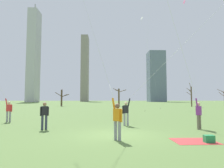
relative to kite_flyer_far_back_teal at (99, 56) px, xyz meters
name	(u,v)px	position (x,y,z in m)	size (l,w,h in m)	color
ground_plane	(116,135)	(0.88, 0.09, -4.04)	(400.00, 400.00, 0.00)	#5B7A3D
kite_flyer_far_back_teal	(99,56)	(0.00, 0.00, 0.00)	(4.41, 6.94, 15.65)	gray
kite_flyer_foreground_left_orange	(181,52)	(4.66, 0.90, 0.50)	(6.78, 3.92, 17.74)	#726656
kite_flyer_midfield_center_green	(171,64)	(4.91, 3.33, 0.19)	(14.00, 1.09, 15.28)	gray
bystander_strolling_midfield	(44,114)	(-3.31, 1.91, -3.13)	(0.47, 0.32, 1.62)	#33384C
distant_kite_high_overhead_pink	(185,10)	(16.94, 29.20, 16.21)	(1.05, 3.75, 22.75)	pink
distant_kite_low_near_trees_white	(144,27)	(8.48, 31.01, 13.18)	(3.04, 3.70, 19.76)	white
picnic_spot	(203,140)	(4.46, -1.77, -3.94)	(1.81, 1.41, 0.31)	#CC3838
bare_tree_left_of_center	(62,97)	(-10.66, 40.27, -1.76)	(3.38, 3.38, 4.50)	#4C3828
bare_tree_leftmost	(191,96)	(20.82, 36.52, -1.42)	(1.47, 2.47, 5.62)	brown
bare_tree_rightmost	(119,96)	(3.85, 41.29, -1.51)	(3.47, 1.15, 4.66)	brown
skyline_mid_tower_right	(34,56)	(-45.32, 115.39, 25.30)	(5.59, 10.28, 63.17)	#B2B2B7
skyline_squat_block	(156,77)	(34.29, 120.83, 12.72)	(10.68, 11.27, 33.51)	slate
skyline_short_annex	(85,69)	(-14.81, 134.81, 19.95)	(5.04, 11.43, 47.98)	gray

